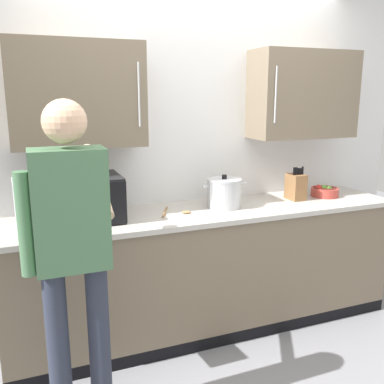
{
  "coord_description": "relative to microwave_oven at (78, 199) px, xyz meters",
  "views": [
    {
      "loc": [
        -1.19,
        -1.88,
        1.73
      ],
      "look_at": [
        -0.15,
        0.77,
        1.07
      ],
      "focal_mm": 39.83,
      "sensor_mm": 36.0,
      "label": 1
    }
  ],
  "objects": [
    {
      "name": "back_wall_tiled",
      "position": [
        0.9,
        0.27,
        0.39
      ],
      "size": [
        3.73,
        0.44,
        2.74
      ],
      "color": "white",
      "rests_on": "ground_plane"
    },
    {
      "name": "counter_unit",
      "position": [
        0.9,
        -0.03,
        -0.61
      ],
      "size": [
        2.89,
        0.63,
        0.92
      ],
      "color": "#756651",
      "rests_on": "ground_plane"
    },
    {
      "name": "microwave_oven",
      "position": [
        0.0,
        0.0,
        0.0
      ],
      "size": [
        0.51,
        0.74,
        0.29
      ],
      "color": "black",
      "rests_on": "counter_unit"
    },
    {
      "name": "stock_pot",
      "position": [
        1.03,
        -0.01,
        -0.04
      ],
      "size": [
        0.35,
        0.25,
        0.24
      ],
      "color": "#B7BABF",
      "rests_on": "counter_unit"
    },
    {
      "name": "thermos_flask",
      "position": [
        -0.34,
        0.01,
        0.01
      ],
      "size": [
        0.08,
        0.08,
        0.32
      ],
      "color": "#B7BABF",
      "rests_on": "counter_unit"
    },
    {
      "name": "fruit_bowl",
      "position": [
        1.93,
        -0.01,
        -0.1
      ],
      "size": [
        0.22,
        0.22,
        0.1
      ],
      "color": "#AD3D33",
      "rests_on": "counter_unit"
    },
    {
      "name": "knife_block",
      "position": [
        1.65,
        -0.01,
        -0.04
      ],
      "size": [
        0.11,
        0.15,
        0.26
      ],
      "color": "brown",
      "rests_on": "counter_unit"
    },
    {
      "name": "wooden_spoon",
      "position": [
        0.64,
        -0.04,
        -0.14
      ],
      "size": [
        0.23,
        0.23,
        0.02
      ],
      "color": "#A37547",
      "rests_on": "counter_unit"
    },
    {
      "name": "person_figure",
      "position": [
        -0.12,
        -0.74,
        -0.04
      ],
      "size": [
        0.44,
        0.56,
        1.71
      ],
      "color": "#282D3D",
      "rests_on": "ground_plane"
    }
  ]
}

